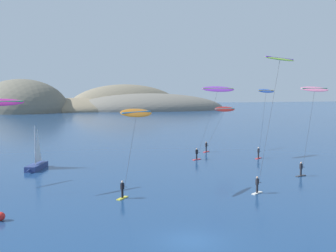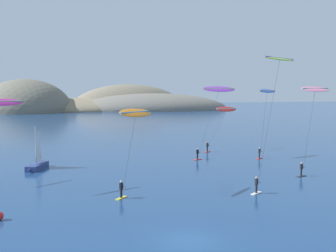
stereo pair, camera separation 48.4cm
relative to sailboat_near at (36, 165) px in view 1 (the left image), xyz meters
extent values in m
plane|color=navy|center=(10.63, -29.91, -0.64)|extent=(600.00, 600.00, 0.00)
ellipsoid|color=#6B6656|center=(-9.18, 156.35, -0.64)|extent=(44.37, 51.24, 31.19)
ellipsoid|color=#84755B|center=(18.80, 163.35, -0.64)|extent=(64.86, 47.16, 12.76)
ellipsoid|color=#7A705B|center=(42.81, 166.29, -0.64)|extent=(61.43, 30.36, 26.72)
ellipsoid|color=slate|center=(53.07, 153.90, -0.64)|extent=(80.82, 37.67, 17.25)
cube|color=navy|center=(0.10, 0.29, -0.29)|extent=(2.94, 4.99, 0.70)
cone|color=navy|center=(-0.71, -1.97, -0.29)|extent=(1.35, 2.26, 0.67)
cylinder|color=#B2B2B7|center=(0.00, 0.00, 2.56)|extent=(0.12, 0.12, 5.00)
pyramid|color=white|center=(0.31, 0.85, 2.38)|extent=(0.68, 1.72, 4.25)
cylinder|color=#A5A5AD|center=(0.31, 0.85, 0.31)|extent=(0.68, 1.72, 0.08)
cube|color=yellow|center=(8.15, -17.44, -0.60)|extent=(1.30, 1.38, 0.08)
cylinder|color=black|center=(8.15, -17.44, -0.16)|extent=(0.22, 0.22, 0.80)
cube|color=black|center=(8.15, -17.44, 0.54)|extent=(0.39, 0.37, 0.60)
sphere|color=beige|center=(8.15, -17.44, 0.96)|extent=(0.22, 0.22, 0.22)
cylinder|color=black|center=(8.41, -17.21, 0.42)|extent=(0.39, 0.44, 0.04)
ellipsoid|color=orange|center=(9.89, -15.95, 7.37)|extent=(4.51, 4.15, 0.93)
cylinder|color=#0F7FE5|center=(9.89, -15.95, 7.42)|extent=(3.53, 3.06, 0.16)
cylinder|color=#333338|center=(9.15, -16.58, 3.84)|extent=(1.51, 1.30, 6.85)
cube|color=#2D2D33|center=(30.40, -13.14, -0.60)|extent=(1.55, 0.86, 0.08)
cylinder|color=black|center=(30.40, -13.14, -0.16)|extent=(0.22, 0.22, 0.80)
cube|color=black|center=(30.40, -13.14, 0.54)|extent=(0.38, 0.28, 0.60)
sphere|color=tan|center=(30.40, -13.14, 0.96)|extent=(0.22, 0.22, 0.22)
cylinder|color=black|center=(30.74, -13.05, 0.42)|extent=(0.19, 0.54, 0.04)
ellipsoid|color=pink|center=(32.37, -12.59, 9.70)|extent=(4.95, 2.81, 0.78)
cylinder|color=#14895B|center=(32.37, -12.59, 9.75)|extent=(4.33, 1.36, 0.16)
cylinder|color=#333338|center=(31.55, -12.82, 5.01)|extent=(1.67, 0.49, 9.19)
cube|color=red|center=(31.87, -0.02, -0.60)|extent=(1.45, 1.21, 0.08)
cylinder|color=black|center=(31.87, -0.02, -0.16)|extent=(0.22, 0.22, 0.80)
cube|color=black|center=(31.87, -0.02, 0.54)|extent=(0.39, 0.36, 0.60)
sphere|color=beige|center=(31.87, -0.02, 0.96)|extent=(0.22, 0.22, 0.22)
cylinder|color=black|center=(32.16, 0.19, 0.42)|extent=(0.36, 0.47, 0.04)
ellipsoid|color=blue|center=(33.71, 1.32, 9.46)|extent=(5.06, 4.08, 0.74)
cylinder|color=gold|center=(33.71, 1.32, 9.51)|extent=(4.31, 3.19, 0.16)
cylinder|color=#333338|center=(32.94, 0.76, 4.89)|extent=(1.59, 1.16, 8.95)
cube|color=silver|center=(21.32, -19.24, -0.60)|extent=(1.48, 1.13, 0.08)
cylinder|color=black|center=(21.32, -19.24, -0.16)|extent=(0.22, 0.22, 0.80)
cube|color=black|center=(21.32, -19.24, 0.54)|extent=(0.39, 0.35, 0.60)
sphere|color=tan|center=(21.32, -19.24, 0.96)|extent=(0.22, 0.22, 0.22)
cylinder|color=black|center=(21.62, -19.06, 0.42)|extent=(0.33, 0.49, 0.04)
ellipsoid|color=#8CD12D|center=(24.91, -17.00, 12.82)|extent=(6.02, 4.34, 0.54)
cylinder|color=#722DD1|center=(24.91, -17.00, 12.87)|extent=(5.23, 3.35, 0.16)
cylinder|color=#333338|center=(23.27, -18.03, 6.57)|extent=(3.33, 2.09, 12.30)
cube|color=red|center=(26.81, 8.40, -0.60)|extent=(1.42, 1.25, 0.08)
cylinder|color=black|center=(26.81, 8.40, -0.16)|extent=(0.22, 0.22, 0.80)
cube|color=black|center=(26.81, 8.40, 0.54)|extent=(0.39, 0.33, 0.60)
sphere|color=#9E7051|center=(26.81, 8.40, 0.96)|extent=(0.22, 0.22, 0.22)
cylinder|color=black|center=(27.12, 8.55, 0.42)|extent=(0.28, 0.51, 0.04)
ellipsoid|color=red|center=(31.00, 10.43, 6.34)|extent=(5.14, 3.26, 0.98)
cylinder|color=#23D6DB|center=(31.00, 10.43, 6.39)|extent=(4.49, 2.29, 0.16)
cylinder|color=#333338|center=(29.06, 9.49, 3.33)|extent=(3.91, 1.91, 5.83)
cube|color=red|center=(22.60, 1.53, -0.60)|extent=(1.51, 1.06, 0.08)
cylinder|color=black|center=(22.60, 1.53, -0.16)|extent=(0.22, 0.22, 0.80)
cube|color=black|center=(22.60, 1.53, 0.54)|extent=(0.38, 0.28, 0.60)
sphere|color=tan|center=(22.60, 1.53, 0.96)|extent=(0.22, 0.22, 0.22)
cylinder|color=black|center=(22.94, 1.62, 0.42)|extent=(0.19, 0.54, 0.04)
ellipsoid|color=purple|center=(26.37, 2.58, 9.74)|extent=(6.29, 3.16, 0.98)
cylinder|color=#7ACC42|center=(26.37, 2.58, 9.79)|extent=(5.62, 1.70, 0.16)
cylinder|color=#333338|center=(24.66, 2.10, 5.03)|extent=(3.46, 0.98, 9.23)
sphere|color=red|center=(-2.22, -21.50, -0.29)|extent=(0.70, 0.70, 0.70)
camera|label=1|loc=(1.31, -56.09, 9.56)|focal=45.00mm
camera|label=2|loc=(1.78, -56.22, 9.56)|focal=45.00mm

